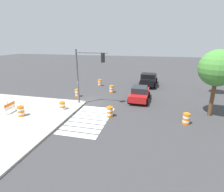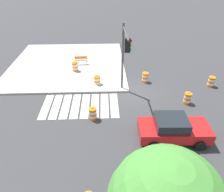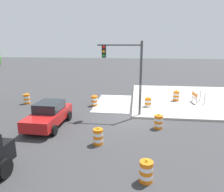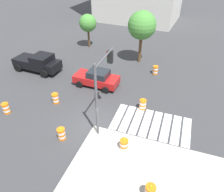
# 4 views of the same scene
# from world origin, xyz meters

# --- Properties ---
(ground_plane) EXTENTS (120.00, 120.00, 0.00)m
(ground_plane) POSITION_xyz_m (0.00, 0.00, 0.00)
(ground_plane) COLOR #38383A
(crosswalk_stripes) EXTENTS (5.85, 3.20, 0.02)m
(crosswalk_stripes) POSITION_xyz_m (4.00, 1.80, 0.01)
(crosswalk_stripes) COLOR silver
(crosswalk_stripes) RESTS_ON ground
(sports_car) EXTENTS (4.36, 2.25, 1.63)m
(sports_car) POSITION_xyz_m (-2.05, 5.54, 0.81)
(sports_car) COLOR red
(sports_car) RESTS_ON ground
(pickup_truck) EXTENTS (5.26, 2.59, 1.92)m
(pickup_truck) POSITION_xyz_m (-9.10, 6.22, 0.97)
(pickup_truck) COLOR black
(pickup_truck) RESTS_ON ground
(traffic_barrel_near_corner) EXTENTS (0.56, 0.56, 1.02)m
(traffic_barrel_near_corner) POSITION_xyz_m (-4.34, 1.75, 0.45)
(traffic_barrel_near_corner) COLOR orange
(traffic_barrel_near_corner) RESTS_ON ground
(traffic_barrel_crosswalk_end) EXTENTS (0.56, 0.56, 1.02)m
(traffic_barrel_crosswalk_end) POSITION_xyz_m (-1.66, -1.80, 0.45)
(traffic_barrel_crosswalk_end) COLOR orange
(traffic_barrel_crosswalk_end) RESTS_ON ground
(traffic_barrel_median_near) EXTENTS (0.56, 0.56, 1.02)m
(traffic_barrel_median_near) POSITION_xyz_m (-7.37, -0.78, 0.45)
(traffic_barrel_median_near) COLOR orange
(traffic_barrel_median_near) RESTS_ON ground
(traffic_barrel_median_far) EXTENTS (0.56, 0.56, 1.02)m
(traffic_barrel_median_far) POSITION_xyz_m (2.96, 3.38, 0.45)
(traffic_barrel_median_far) COLOR orange
(traffic_barrel_median_far) RESTS_ON ground
(traffic_barrel_far_curb) EXTENTS (0.56, 0.56, 1.02)m
(traffic_barrel_far_curb) POSITION_xyz_m (2.75, -1.34, 0.45)
(traffic_barrel_far_curb) COLOR orange
(traffic_barrel_far_curb) RESTS_ON ground
(traffic_barrel_lane_center) EXTENTS (0.56, 0.56, 1.02)m
(traffic_barrel_lane_center) POSITION_xyz_m (2.90, 9.73, 0.45)
(traffic_barrel_lane_center) COLOR orange
(traffic_barrel_lane_center) RESTS_ON ground
(traffic_barrel_on_sidewalk) EXTENTS (0.56, 0.56, 1.02)m
(traffic_barrel_on_sidewalk) POSITION_xyz_m (5.00, -4.07, 0.60)
(traffic_barrel_on_sidewalk) COLOR orange
(traffic_barrel_on_sidewalk) RESTS_ON sidewalk_corner
(construction_barricade) EXTENTS (1.30, 0.86, 1.00)m
(construction_barricade) POSITION_xyz_m (4.55, -5.78, 0.72)
(construction_barricade) COLOR silver
(construction_barricade) RESTS_ON sidewalk_corner
(traffic_light_pole) EXTENTS (0.47, 3.29, 5.50)m
(traffic_light_pole) POSITION_xyz_m (0.58, 0.54, 3.91)
(traffic_light_pole) COLOR #4C4C51
(traffic_light_pole) RESTS_ON sidewalk_corner
(street_tree_streetside_near) EXTENTS (3.06, 3.06, 5.81)m
(street_tree_streetside_near) POSITION_xyz_m (0.61, 12.05, 4.25)
(street_tree_streetside_near) COLOR brown
(street_tree_streetside_near) RESTS_ON ground
(street_tree_streetside_mid) EXTENTS (2.21, 2.21, 4.30)m
(street_tree_streetside_mid) POSITION_xyz_m (-6.88, 14.29, 3.17)
(street_tree_streetside_mid) COLOR brown
(street_tree_streetside_mid) RESTS_ON ground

